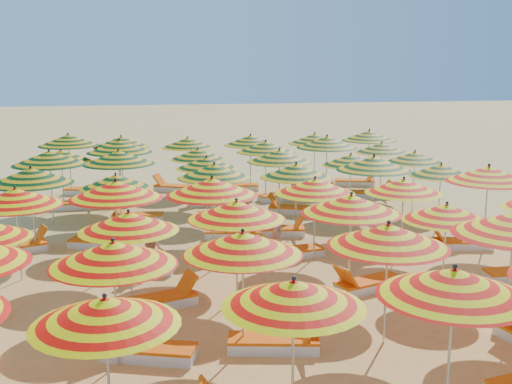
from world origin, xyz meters
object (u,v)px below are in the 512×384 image
umbrella_40 (327,142)px  lounger_27 (312,194)px  umbrella_7 (113,254)px  umbrella_34 (351,160)px  umbrella_42 (68,140)px  beachgoer_a (277,239)px  umbrella_13 (129,222)px  umbrella_29 (441,170)px  umbrella_25 (116,181)px  lounger_29 (87,191)px  umbrella_19 (116,190)px  lounger_31 (237,187)px  lounger_9 (160,301)px  lounger_15 (460,243)px  lounger_18 (235,233)px  lounger_19 (278,230)px  lounger_5 (147,351)px  lounger_16 (17,248)px  umbrella_3 (454,283)px  lounger_32 (356,182)px  lounger_10 (367,284)px  umbrella_32 (207,163)px  lounger_12 (139,266)px  umbrella_43 (121,142)px  beachgoer_b (153,248)px  umbrella_41 (382,148)px  lounger_21 (225,214)px  lounger_25 (213,201)px  umbrella_22 (404,186)px  umbrella_21 (315,186)px  umbrella_33 (279,156)px  lounger_13 (291,252)px  umbrella_45 (250,140)px  lounger_30 (174,188)px  umbrella_39 (266,147)px  umbrella_8 (243,243)px  umbrella_2 (294,294)px  umbrella_36 (61,156)px  umbrella_1 (105,311)px  lounger_22 (292,209)px  umbrella_14 (236,210)px  umbrella_28 (374,163)px  umbrella_26 (214,171)px  umbrella_37 (119,146)px  umbrella_30 (49,158)px  umbrella_15 (351,204)px  umbrella_18 (15,197)px  lounger_20 (136,217)px  umbrella_31 (118,157)px  umbrella_20 (212,187)px  lounger_26 (281,196)px  lounger_28 (370,194)px

umbrella_40 → lounger_27: size_ratio=1.38×
umbrella_7 → umbrella_34: size_ratio=1.03×
umbrella_42 → beachgoer_a: 11.95m
umbrella_13 → umbrella_29: bearing=28.4°
umbrella_25 → lounger_29: bearing=101.0°
umbrella_19 → lounger_31: umbrella_19 is taller
lounger_9 → lounger_15: 9.17m
lounger_18 → lounger_19: (1.37, 0.09, 0.00)m
lounger_5 → lounger_16: size_ratio=1.00×
umbrella_3 → lounger_32: bearing=75.5°
lounger_9 → lounger_10: 4.87m
umbrella_32 → lounger_12: size_ratio=1.39×
umbrella_43 → lounger_9: bearing=-85.2°
umbrella_43 → beachgoer_b: umbrella_43 is taller
umbrella_41 → lounger_15: size_ratio=1.52×
lounger_21 → lounger_27: 4.69m
lounger_25 → umbrella_22: bearing=126.6°
umbrella_21 → umbrella_33: umbrella_33 is taller
umbrella_29 → lounger_13: umbrella_29 is taller
umbrella_45 → lounger_30: umbrella_45 is taller
umbrella_39 → lounger_13: bearing=-95.5°
umbrella_8 → umbrella_22: bearing=43.9°
lounger_21 → umbrella_2: bearing=-98.9°
lounger_9 → beachgoer_b: 2.52m
beachgoer_b → umbrella_19: bearing=69.6°
umbrella_36 → lounger_12: umbrella_36 is taller
umbrella_1 → umbrella_3: bearing=-2.6°
umbrella_33 → umbrella_45: (-0.21, 4.68, -0.03)m
umbrella_41 → lounger_22: bearing=-151.5°
umbrella_14 → umbrella_32: bearing=89.2°
umbrella_28 → umbrella_26: bearing=179.6°
umbrella_13 → lounger_21: size_ratio=1.26×
umbrella_25 → lounger_25: umbrella_25 is taller
umbrella_37 → lounger_9: 10.54m
umbrella_2 → lounger_25: size_ratio=1.52×
umbrella_39 → lounger_29: bearing=161.2°
umbrella_30 → lounger_13: 8.68m
umbrella_15 → umbrella_21: 2.74m
umbrella_1 → umbrella_22: (7.58, 7.62, 0.01)m
lounger_18 → umbrella_39: bearing=80.2°
umbrella_39 → lounger_29: size_ratio=1.39×
umbrella_18 → umbrella_41: umbrella_18 is taller
umbrella_28 → umbrella_1: bearing=-127.0°
lounger_20 → umbrella_7: bearing=94.9°
lounger_10 → lounger_25: bearing=-95.2°
umbrella_31 → lounger_20: bearing=15.1°
lounger_13 → beachgoer_a: beachgoer_a is taller
umbrella_20 → lounger_13: size_ratio=1.72×
umbrella_34 → lounger_26: umbrella_34 is taller
lounger_28 → lounger_5: bearing=-114.1°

